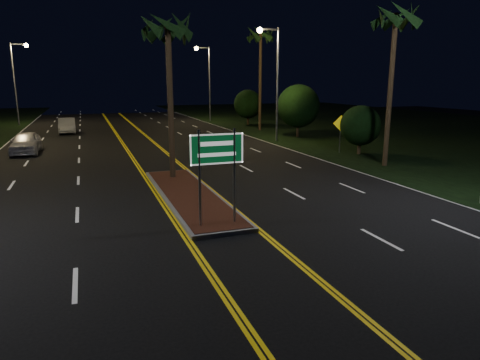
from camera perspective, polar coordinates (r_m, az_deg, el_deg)
name	(u,v)px	position (r m, az deg, el deg)	size (l,w,h in m)	color
ground	(247,259)	(12.13, 0.96, -10.50)	(120.00, 120.00, 0.00)	black
grass_right	(429,129)	(49.30, 23.94, 6.25)	(40.00, 110.00, 0.01)	black
median_island	(189,195)	(18.46, -6.80, -2.03)	(2.25, 10.25, 0.17)	gray
highway_sign	(217,158)	(13.99, -3.09, 2.95)	(1.80, 0.08, 3.20)	gray
streetlight_left_far	(17,74)	(54.80, -27.57, 12.41)	(1.91, 0.44, 9.00)	gray
streetlight_right_mid	(273,71)	(35.54, 4.47, 14.26)	(1.91, 0.44, 9.00)	gray
streetlight_right_far	(207,75)	(54.39, -4.48, 13.80)	(1.91, 0.44, 9.00)	gray
palm_median	(168,28)	(21.41, -9.63, 19.35)	(2.40, 2.40, 8.30)	#382819
palm_right_near	(396,18)	(26.43, 20.07, 19.58)	(2.40, 2.40, 9.30)	#382819
palm_right_far	(261,36)	(43.95, 2.77, 18.59)	(2.40, 2.40, 10.30)	#382819
shrub_near	(360,126)	(30.15, 15.75, 7.00)	(2.70, 2.70, 3.30)	#382819
shrub_mid	(298,106)	(38.86, 7.78, 9.75)	(3.78, 3.78, 4.62)	#382819
shrub_far	(248,104)	(49.74, 1.06, 10.09)	(3.24, 3.24, 3.96)	#382819
car_near	(26,141)	(33.08, -26.68, 4.70)	(2.22, 5.18, 1.73)	silver
car_far	(67,124)	(44.71, -22.08, 6.90)	(2.14, 4.99, 1.66)	silver
warning_sign	(341,128)	(30.43, 13.26, 6.71)	(1.06, 0.28, 2.59)	gray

